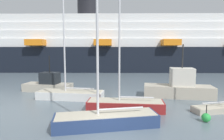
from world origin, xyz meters
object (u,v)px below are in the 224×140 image
sailboat_6 (106,118)px  fishing_boat_0 (179,87)px  sailboat_0 (70,93)px  sailboat_5 (125,104)px  channel_buoy_2 (206,118)px  sailboat_2 (222,106)px  fishing_boat_1 (49,85)px  cruise_ship (161,47)px

sailboat_6 → fishing_boat_0: (8.12, 8.68, 0.52)m
sailboat_0 → fishing_boat_0: size_ratio=1.78×
sailboat_5 → sailboat_6: size_ratio=1.00×
sailboat_0 → sailboat_6: sailboat_0 is taller
sailboat_0 → channel_buoy_2: 13.70m
sailboat_2 → fishing_boat_1: size_ratio=1.60×
sailboat_5 → fishing_boat_1: (-9.76, 7.94, 0.27)m
sailboat_6 → fishing_boat_1: bearing=-65.8°
fishing_boat_1 → cruise_ship: cruise_ship is taller
fishing_boat_1 → cruise_ship: bearing=61.2°
sailboat_5 → fishing_boat_0: bearing=-137.9°
channel_buoy_2 → cruise_ship: cruise_ship is taller
sailboat_0 → fishing_boat_0: bearing=-168.1°
sailboat_5 → channel_buoy_2: sailboat_5 is taller
channel_buoy_2 → fishing_boat_0: bearing=86.1°
sailboat_0 → cruise_ship: (17.88, 32.04, 5.76)m
sailboat_5 → sailboat_6: bearing=71.7°
sailboat_0 → cruise_ship: cruise_ship is taller
channel_buoy_2 → sailboat_2: bearing=44.2°
fishing_boat_1 → cruise_ship: 35.94m
sailboat_2 → sailboat_6: sailboat_6 is taller
fishing_boat_1 → cruise_ship: (21.73, 28.09, 5.53)m
fishing_boat_0 → cruise_ship: bearing=89.6°
sailboat_2 → channel_buoy_2: (-2.57, -2.50, -0.14)m
sailboat_6 → cruise_ship: size_ratio=0.11×
sailboat_6 → fishing_boat_1: size_ratio=1.89×
cruise_ship → sailboat_2: bearing=-95.3°
sailboat_5 → fishing_boat_0: size_ratio=1.55×
sailboat_2 → sailboat_5: size_ratio=0.84×
sailboat_0 → fishing_boat_0: 12.51m
sailboat_6 → fishing_boat_0: 11.90m
fishing_boat_1 → channel_buoy_2: (15.78, -10.66, -0.54)m
sailboat_6 → cruise_ship: (13.54, 39.72, 5.78)m
cruise_ship → fishing_boat_1: bearing=-127.7°
sailboat_6 → channel_buoy_2: size_ratio=9.45×
fishing_boat_1 → sailboat_5: bearing=-30.2°
sailboat_5 → cruise_ship: size_ratio=0.11×
fishing_boat_1 → channel_buoy_2: 19.06m
fishing_boat_0 → cruise_ship: cruise_ship is taller
fishing_boat_0 → sailboat_6: bearing=-123.5°
sailboat_2 → sailboat_5: (-8.59, 0.23, 0.13)m
sailboat_5 → sailboat_0: bearing=-29.2°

